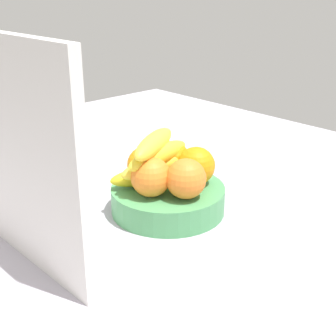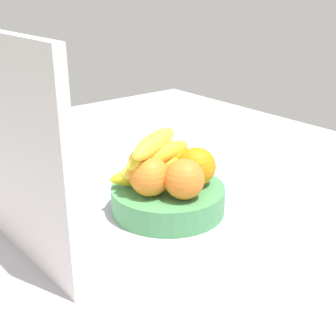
{
  "view_description": "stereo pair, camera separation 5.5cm",
  "coord_description": "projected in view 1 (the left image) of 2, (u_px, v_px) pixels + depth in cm",
  "views": [
    {
      "loc": [
        -56.73,
        58.95,
        42.48
      ],
      "look_at": [
        3.88,
        2.85,
        9.12
      ],
      "focal_mm": 49.54,
      "sensor_mm": 36.0,
      "label": 1
    },
    {
      "loc": [
        -60.33,
        54.78,
        42.48
      ],
      "look_at": [
        3.88,
        2.85,
        9.12
      ],
      "focal_mm": 49.54,
      "sensor_mm": 36.0,
      "label": 2
    }
  ],
  "objects": [
    {
      "name": "orange_front_right",
      "position": [
        172.0,
        160.0,
        0.94
      ],
      "size": [
        7.56,
        7.56,
        7.56
      ],
      "primitive_type": "sphere",
      "color": "orange",
      "rests_on": "fruit_bowl"
    },
    {
      "name": "banana_bunch",
      "position": [
        156.0,
        160.0,
        0.89
      ],
      "size": [
        11.58,
        17.87,
        10.6
      ],
      "color": "yellow",
      "rests_on": "fruit_bowl"
    },
    {
      "name": "orange_back_right",
      "position": [
        186.0,
        179.0,
        0.85
      ],
      "size": [
        7.56,
        7.56,
        7.56
      ],
      "primitive_type": "sphere",
      "color": "orange",
      "rests_on": "fruit_bowl"
    },
    {
      "name": "ground_plane",
      "position": [
        192.0,
        219.0,
        0.92
      ],
      "size": [
        180.0,
        140.0,
        3.0
      ],
      "primitive_type": "cube",
      "color": "#B1ABB8"
    },
    {
      "name": "orange_front_left",
      "position": [
        196.0,
        166.0,
        0.91
      ],
      "size": [
        7.56,
        7.56,
        7.56
      ],
      "primitive_type": "sphere",
      "color": "orange",
      "rests_on": "fruit_bowl"
    },
    {
      "name": "cutting_board",
      "position": [
        30.0,
        160.0,
        0.68
      ],
      "size": [
        28.04,
        2.52,
        36.0
      ],
      "primitive_type": "cube",
      "rotation": [
        0.0,
        0.0,
        0.03
      ],
      "color": "white",
      "rests_on": "ground_plane"
    },
    {
      "name": "orange_center",
      "position": [
        146.0,
        165.0,
        0.91
      ],
      "size": [
        7.56,
        7.56,
        7.56
      ],
      "primitive_type": "sphere",
      "color": "orange",
      "rests_on": "fruit_bowl"
    },
    {
      "name": "fruit_bowl",
      "position": [
        168.0,
        199.0,
        0.92
      ],
      "size": [
        22.38,
        22.38,
        5.12
      ],
      "primitive_type": "cylinder",
      "color": "#4B995C",
      "rests_on": "ground_plane"
    },
    {
      "name": "orange_back_left",
      "position": [
        151.0,
        177.0,
        0.86
      ],
      "size": [
        7.56,
        7.56,
        7.56
      ],
      "primitive_type": "sphere",
      "color": "orange",
      "rests_on": "fruit_bowl"
    }
  ]
}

